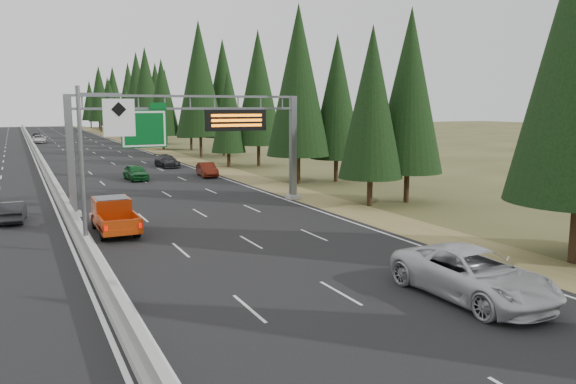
{
  "coord_description": "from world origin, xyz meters",
  "views": [
    {
      "loc": [
        -2.8,
        -3.11,
        7.14
      ],
      "look_at": [
        8.46,
        20.0,
        3.19
      ],
      "focal_mm": 35.0,
      "sensor_mm": 36.0,
      "label": 1
    }
  ],
  "objects": [
    {
      "name": "car_onc_near",
      "position": [
        -3.18,
        34.72,
        0.72
      ],
      "size": [
        1.68,
        3.97,
        1.27
      ],
      "primitive_type": "imported",
      "rotation": [
        0.0,
        0.0,
        3.05
      ],
      "color": "black",
      "rests_on": "road"
    },
    {
      "name": "car_ahead_dkred",
      "position": [
        14.5,
        51.02,
        0.78
      ],
      "size": [
        1.9,
        4.39,
        1.4
      ],
      "primitive_type": "imported",
      "rotation": [
        0.0,
        0.0,
        -0.1
      ],
      "color": "#621B0E",
      "rests_on": "road"
    },
    {
      "name": "car_ahead_white",
      "position": [
        1.5,
        114.81,
        0.84
      ],
      "size": [
        3.07,
        5.71,
        1.52
      ],
      "primitive_type": "imported",
      "rotation": [
        0.0,
        0.0,
        -0.1
      ],
      "color": "silver",
      "rests_on": "road"
    },
    {
      "name": "hov_sign_pole",
      "position": [
        0.58,
        24.97,
        4.72
      ],
      "size": [
        2.8,
        0.5,
        8.0
      ],
      "color": "slate",
      "rests_on": "road"
    },
    {
      "name": "road",
      "position": [
        0.0,
        80.0,
        0.04
      ],
      "size": [
        32.0,
        260.0,
        0.08
      ],
      "primitive_type": "cube",
      "color": "black",
      "rests_on": "ground"
    },
    {
      "name": "red_pickup",
      "position": [
        1.97,
        29.43,
        1.11
      ],
      "size": [
        2.04,
        5.72,
        1.86
      ],
      "color": "black",
      "rests_on": "road"
    },
    {
      "name": "sign_gantry",
      "position": [
        8.92,
        34.88,
        5.27
      ],
      "size": [
        16.75,
        0.98,
        7.8
      ],
      "color": "slate",
      "rests_on": "road"
    },
    {
      "name": "shoulder_right",
      "position": [
        17.8,
        80.0,
        0.03
      ],
      "size": [
        3.6,
        260.0,
        0.06
      ],
      "primitive_type": "cube",
      "color": "olive",
      "rests_on": "ground"
    },
    {
      "name": "car_ahead_green",
      "position": [
        7.5,
        51.5,
        0.83
      ],
      "size": [
        1.97,
        4.46,
        1.49
      ],
      "primitive_type": "imported",
      "rotation": [
        0.0,
        0.0,
        0.05
      ],
      "color": "#125121",
      "rests_on": "road"
    },
    {
      "name": "car_ahead_far",
      "position": [
        1.5,
        126.67,
        0.86
      ],
      "size": [
        1.85,
        4.59,
        1.56
      ],
      "primitive_type": "imported",
      "rotation": [
        0.0,
        0.0,
        0.0
      ],
      "color": "black",
      "rests_on": "road"
    },
    {
      "name": "car_ahead_dkgrey",
      "position": [
        13.04,
        61.52,
        0.77
      ],
      "size": [
        2.34,
        4.92,
        1.39
      ],
      "primitive_type": "imported",
      "rotation": [
        0.0,
        0.0,
        0.08
      ],
      "color": "black",
      "rests_on": "road"
    },
    {
      "name": "median_barrier",
      "position": [
        0.0,
        80.0,
        0.41
      ],
      "size": [
        0.7,
        260.0,
        0.85
      ],
      "color": "#999A94",
      "rests_on": "road"
    },
    {
      "name": "tree_row_right",
      "position": [
        21.96,
        80.11,
        9.33
      ],
      "size": [
        11.98,
        242.8,
        18.73
      ],
      "color": "black",
      "rests_on": "ground"
    },
    {
      "name": "silver_minivan",
      "position": [
        12.09,
        11.84,
        1.0
      ],
      "size": [
        3.21,
        6.7,
        1.84
      ],
      "primitive_type": "imported",
      "rotation": [
        0.0,
        0.0,
        0.02
      ],
      "color": "silver",
      "rests_on": "road"
    }
  ]
}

